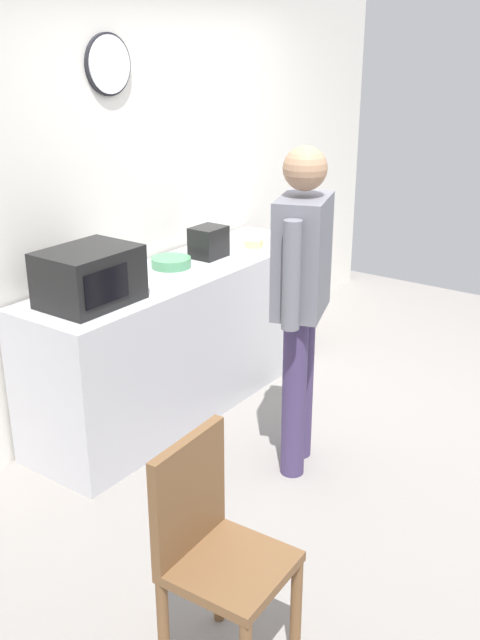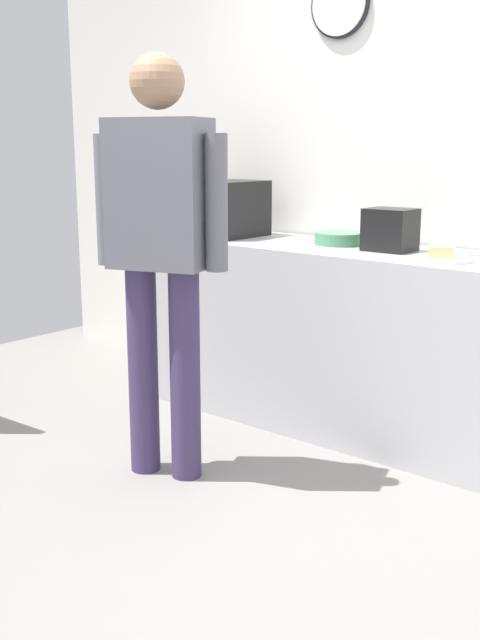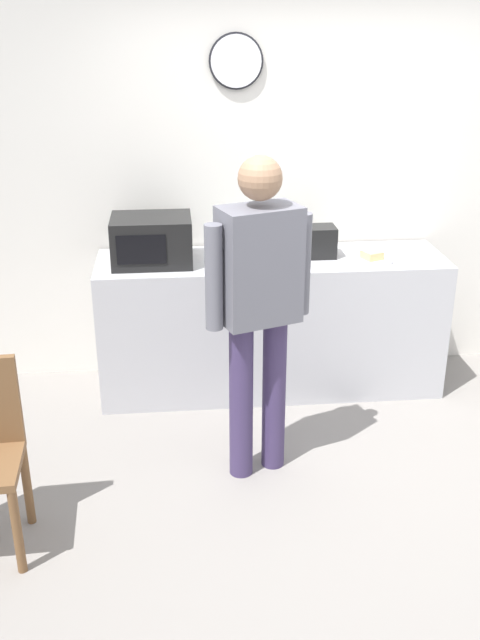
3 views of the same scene
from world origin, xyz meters
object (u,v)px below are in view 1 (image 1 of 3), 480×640
(microwave, at_px, (89,277))
(fork_utensil, at_px, (261,238))
(person_standing, at_px, (301,289))
(salad_bowl, at_px, (171,262))
(toaster, at_px, (209,242))
(spoon_utensil, at_px, (232,243))
(wooden_chair, at_px, (213,547))
(sandwich_plate, at_px, (254,246))

(microwave, relative_size, fork_utensil, 2.94)
(person_standing, bearing_deg, salad_bowl, 79.55)
(fork_utensil, bearing_deg, toaster, 179.40)
(salad_bowl, relative_size, toaster, 1.13)
(spoon_utensil, relative_size, wooden_chair, 0.18)
(salad_bowl, bearing_deg, microwave, -173.40)
(wooden_chair, bearing_deg, microwave, 60.71)
(fork_utensil, bearing_deg, person_standing, -137.84)
(microwave, bearing_deg, toaster, 1.92)
(toaster, distance_m, fork_utensil, 0.60)
(salad_bowl, distance_m, person_standing, 1.08)
(microwave, xyz_separation_m, person_standing, (0.56, -0.97, -0.03))
(sandwich_plate, height_order, salad_bowl, sandwich_plate)
(sandwich_plate, distance_m, person_standing, 1.21)
(microwave, distance_m, sandwich_plate, 1.41)
(microwave, xyz_separation_m, spoon_utensil, (1.42, 0.11, -0.15))
(sandwich_plate, distance_m, wooden_chair, 2.62)
(sandwich_plate, height_order, fork_utensil, sandwich_plate)
(sandwich_plate, height_order, wooden_chair, sandwich_plate)
(sandwich_plate, xyz_separation_m, fork_utensil, (0.27, 0.13, -0.01))
(salad_bowl, xyz_separation_m, spoon_utensil, (0.66, 0.02, -0.03))
(sandwich_plate, relative_size, spoon_utensil, 1.61)
(microwave, height_order, spoon_utensil, microwave)
(salad_bowl, bearing_deg, fork_utensil, -3.64)
(microwave, relative_size, toaster, 2.27)
(sandwich_plate, distance_m, fork_utensil, 0.30)
(toaster, height_order, wooden_chair, toaster)
(sandwich_plate, height_order, toaster, toaster)
(spoon_utensil, height_order, wooden_chair, wooden_chair)
(toaster, bearing_deg, person_standing, -116.85)
(microwave, bearing_deg, wooden_chair, -119.29)
(person_standing, bearing_deg, microwave, 120.13)
(microwave, xyz_separation_m, toaster, (1.07, 0.04, -0.05))
(spoon_utensil, xyz_separation_m, person_standing, (-0.86, -1.08, 0.11))
(toaster, bearing_deg, sandwich_plate, -21.99)
(person_standing, bearing_deg, toaster, 63.15)
(fork_utensil, xyz_separation_m, wooden_chair, (-2.48, -1.48, -0.41))
(toaster, xyz_separation_m, fork_utensil, (0.59, -0.01, -0.10))
(salad_bowl, bearing_deg, sandwich_plate, -15.97)
(sandwich_plate, bearing_deg, toaster, 158.01)
(spoon_utensil, xyz_separation_m, wooden_chair, (-2.23, -1.55, -0.41))
(microwave, xyz_separation_m, fork_utensil, (1.67, 0.03, -0.15))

